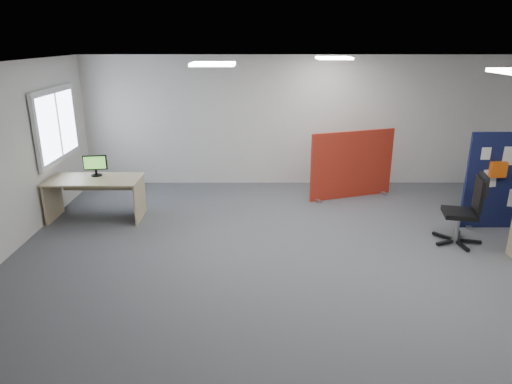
{
  "coord_description": "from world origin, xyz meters",
  "views": [
    {
      "loc": [
        -0.92,
        -6.04,
        3.01
      ],
      "look_at": [
        -0.91,
        -0.09,
        1.0
      ],
      "focal_mm": 32.0,
      "sensor_mm": 36.0,
      "label": 1
    }
  ],
  "objects_px": {
    "red_divider": "(352,165)",
    "second_desk": "(96,188)",
    "monitor_second": "(95,165)",
    "office_chair": "(469,205)"
  },
  "relations": [
    {
      "from": "second_desk",
      "to": "office_chair",
      "type": "height_order",
      "value": "office_chair"
    },
    {
      "from": "red_divider",
      "to": "second_desk",
      "type": "height_order",
      "value": "red_divider"
    },
    {
      "from": "red_divider",
      "to": "office_chair",
      "type": "distance_m",
      "value": 2.55
    },
    {
      "from": "red_divider",
      "to": "second_desk",
      "type": "relative_size",
      "value": 1.08
    },
    {
      "from": "red_divider",
      "to": "office_chair",
      "type": "bearing_deg",
      "value": -77.55
    },
    {
      "from": "monitor_second",
      "to": "office_chair",
      "type": "distance_m",
      "value": 6.12
    },
    {
      "from": "office_chair",
      "to": "monitor_second",
      "type": "bearing_deg",
      "value": -179.23
    },
    {
      "from": "red_divider",
      "to": "monitor_second",
      "type": "bearing_deg",
      "value": 172.9
    },
    {
      "from": "monitor_second",
      "to": "second_desk",
      "type": "bearing_deg",
      "value": -93.16
    },
    {
      "from": "red_divider",
      "to": "monitor_second",
      "type": "distance_m",
      "value": 4.78
    }
  ]
}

